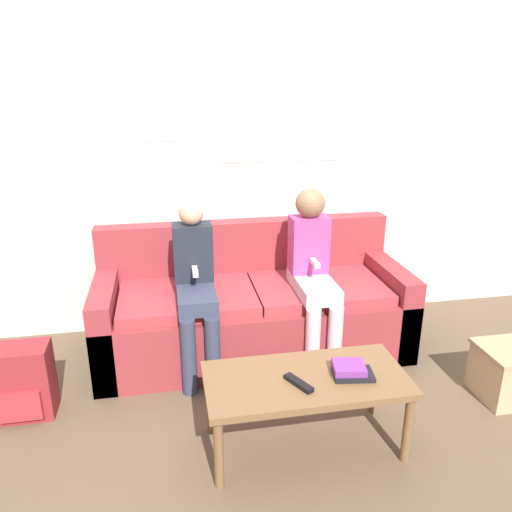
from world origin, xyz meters
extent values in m
plane|color=brown|center=(0.00, 0.00, 0.00)|extent=(10.00, 10.00, 0.00)
cube|color=beige|center=(0.00, 0.99, 1.30)|extent=(8.00, 0.06, 2.60)
cube|color=silver|center=(-0.56, 0.96, 1.53)|extent=(0.23, 0.00, 0.32)
cube|color=beige|center=(0.00, 0.96, 1.35)|extent=(0.30, 0.00, 0.28)
cube|color=white|center=(0.56, 0.96, 1.33)|extent=(0.28, 0.00, 0.25)
cube|color=maroon|center=(0.00, 0.47, 0.20)|extent=(2.03, 0.78, 0.41)
cube|color=maroon|center=(0.00, 0.79, 0.62)|extent=(2.03, 0.14, 0.42)
cube|color=maroon|center=(-0.95, 0.47, 0.28)|extent=(0.14, 0.78, 0.57)
cube|color=maroon|center=(0.95, 0.47, 0.28)|extent=(0.14, 0.78, 0.57)
cube|color=#A1343A|center=(-0.43, 0.44, 0.44)|extent=(0.86, 0.62, 0.07)
cube|color=#A1343A|center=(0.43, 0.44, 0.44)|extent=(0.86, 0.62, 0.07)
cube|color=brown|center=(0.08, -0.51, 0.38)|extent=(0.99, 0.47, 0.04)
cylinder|color=brown|center=(-0.37, -0.70, 0.18)|extent=(0.04, 0.04, 0.37)
cylinder|color=brown|center=(0.54, -0.70, 0.18)|extent=(0.04, 0.04, 0.37)
cylinder|color=brown|center=(-0.37, -0.31, 0.18)|extent=(0.04, 0.04, 0.37)
cylinder|color=brown|center=(0.54, -0.31, 0.18)|extent=(0.04, 0.04, 0.37)
cylinder|color=#33384C|center=(-0.46, 0.05, 0.24)|extent=(0.09, 0.09, 0.48)
cylinder|color=#33384C|center=(-0.32, 0.05, 0.24)|extent=(0.09, 0.09, 0.48)
cube|color=#33384C|center=(-0.39, 0.31, 0.52)|extent=(0.23, 0.49, 0.09)
cube|color=#1E232D|center=(-0.39, 0.44, 0.75)|extent=(0.24, 0.16, 0.36)
sphere|color=tan|center=(-0.39, 0.44, 1.00)|extent=(0.15, 0.15, 0.15)
cube|color=white|center=(-0.39, 0.29, 0.68)|extent=(0.03, 0.12, 0.03)
cylinder|color=silver|center=(0.29, 0.05, 0.24)|extent=(0.09, 0.09, 0.48)
cylinder|color=silver|center=(0.43, 0.05, 0.24)|extent=(0.09, 0.09, 0.48)
cube|color=silver|center=(0.36, 0.31, 0.52)|extent=(0.23, 0.49, 0.09)
cube|color=#B73D7F|center=(0.36, 0.44, 0.75)|extent=(0.24, 0.16, 0.37)
sphere|color=#8C6647|center=(0.36, 0.44, 1.03)|extent=(0.19, 0.19, 0.19)
cube|color=white|center=(0.36, 0.29, 0.68)|extent=(0.03, 0.12, 0.03)
cube|color=black|center=(0.03, -0.56, 0.41)|extent=(0.11, 0.17, 0.02)
cube|color=black|center=(0.31, -0.54, 0.41)|extent=(0.21, 0.16, 0.02)
cube|color=#7A3389|center=(0.29, -0.52, 0.44)|extent=(0.17, 0.16, 0.03)
cube|color=maroon|center=(-1.36, 0.02, 0.21)|extent=(0.31, 0.20, 0.42)
cube|color=#A52A30|center=(-1.36, -0.10, 0.13)|extent=(0.22, 0.03, 0.17)
camera|label=1|loc=(-0.53, -2.50, 1.77)|focal=35.00mm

